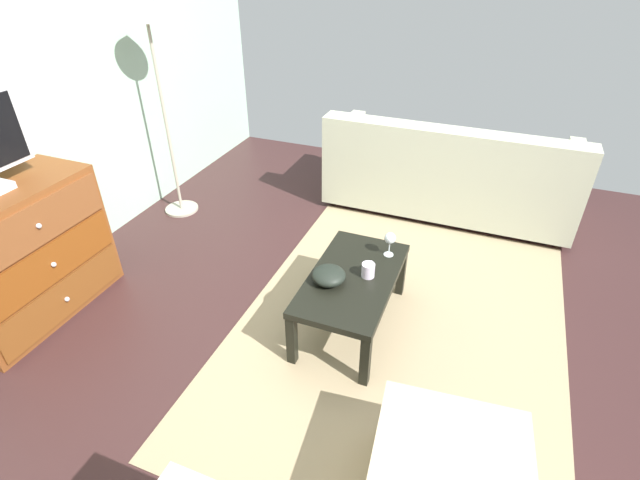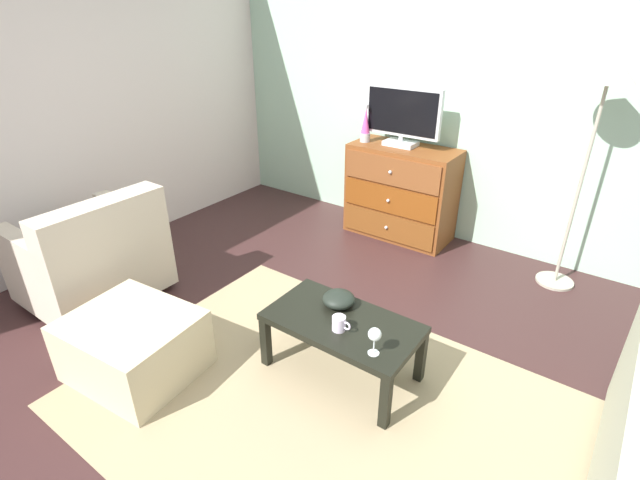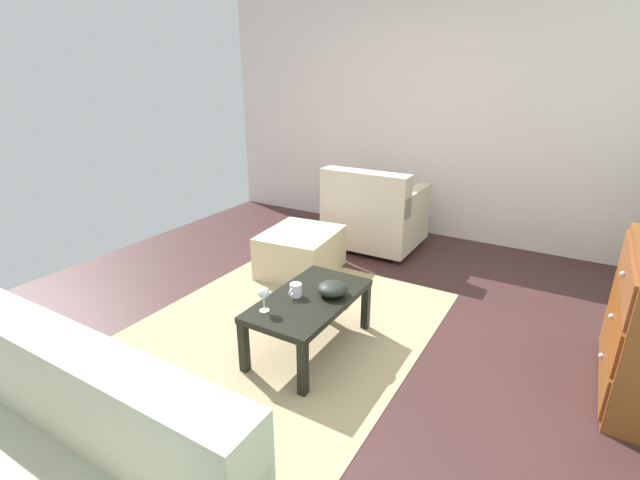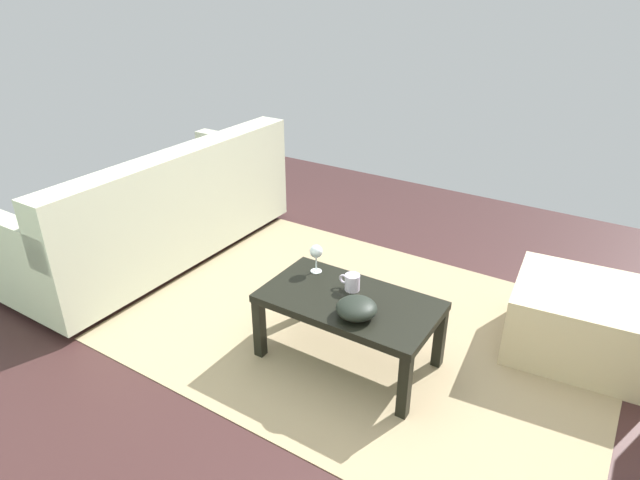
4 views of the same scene
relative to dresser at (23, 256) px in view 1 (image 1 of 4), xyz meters
The scene contains 9 objects.
ground_plane 2.07m from the dresser, 77.15° to the right, with size 5.48×5.04×0.05m, color #382020.
area_rug 2.30m from the dresser, 73.34° to the right, with size 2.60×1.90×0.01m, color tan.
dresser is the anchor object (origin of this frame).
coffee_table 1.97m from the dresser, 72.42° to the right, with size 0.87×0.48×0.37m.
wine_glass 2.20m from the dresser, 66.46° to the right, with size 0.07×0.07×0.16m.
mug 2.05m from the dresser, 72.22° to the right, with size 0.11×0.08×0.08m.
bowl_decorative 1.83m from the dresser, 74.36° to the right, with size 0.19×0.19×0.09m, color black.
couch_large 3.15m from the dresser, 43.53° to the right, with size 0.85×2.01×0.81m.
standing_lamp 1.75m from the dresser, ahead, with size 0.32×0.32×1.70m.
Camera 1 is at (-1.93, -0.52, 2.04)m, focal length 26.37 mm.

